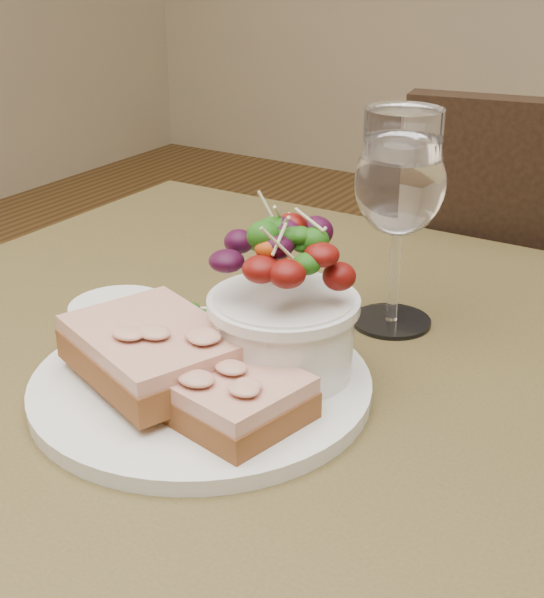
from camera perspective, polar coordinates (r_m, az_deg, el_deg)
The scene contains 8 objects.
cafe_table at distance 0.70m, azimuth -1.16°, elevation -12.65°, with size 0.80×0.80×0.75m.
dinner_plate at distance 0.63m, azimuth -4.87°, elevation -5.87°, with size 0.26×0.26×0.01m, color white.
sandwich_front at distance 0.58m, azimuth -3.35°, elevation -6.32°, with size 0.12×0.10×0.03m.
sandwich_back at distance 0.62m, azimuth -8.13°, elevation -3.48°, with size 0.15×0.14×0.03m.
ramekin at distance 0.67m, azimuth -10.33°, elevation -1.60°, with size 0.07×0.07×0.04m.
salad_bowl at distance 0.61m, azimuth 0.80°, elevation -0.02°, with size 0.10×0.10×0.13m.
garnish at distance 0.71m, azimuth -6.35°, elevation -1.22°, with size 0.05×0.04×0.02m.
wine_glass at distance 0.70m, azimuth 8.74°, elevation 7.48°, with size 0.08×0.08×0.18m.
Camera 1 is at (0.31, -0.47, 1.07)m, focal length 50.00 mm.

